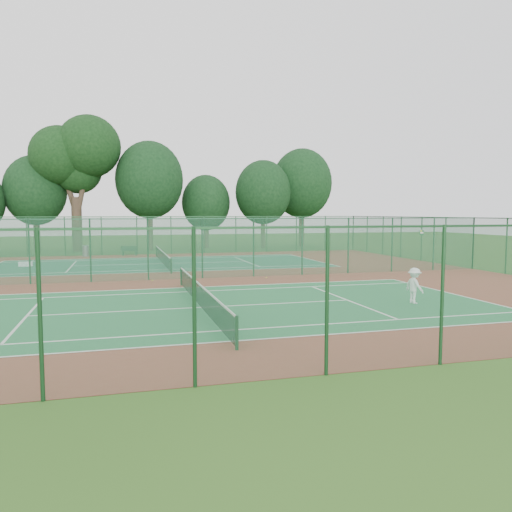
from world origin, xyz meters
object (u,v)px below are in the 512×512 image
Objects in this scene: trash_bin at (86,251)px; bench at (129,251)px; player_near at (414,286)px; big_tree at (76,155)px; kit_bag at (26,264)px.

trash_bin is 0.65× the size of bench.
big_tree is (-15.72, 33.88, 8.62)m from player_near.
bench is at bearing -54.05° from big_tree.
kit_bag is (-7.26, -7.32, -0.28)m from bench.
kit_bag is at bearing -100.44° from big_tree.
trash_bin is at bearing -172.60° from bench.
trash_bin is (-14.71, 27.63, -0.28)m from player_near.
bench is at bearing 49.22° from kit_bag.
bench reaches higher than kit_bag.
player_near is 29.52m from bench.
kit_bag is at bearing 33.33° from player_near.
big_tree reaches higher than bench.
big_tree is at bearing 99.23° from trash_bin.
big_tree reaches higher than kit_bag.
big_tree reaches higher than player_near.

